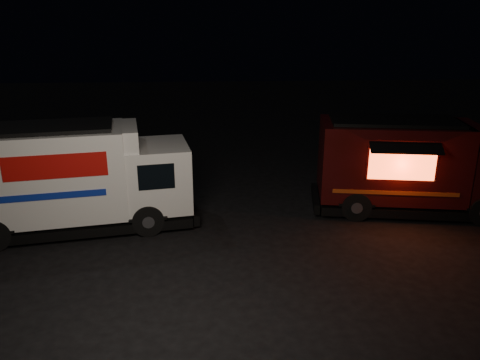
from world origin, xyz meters
TOP-DOWN VIEW (x-y plane):
  - ground at (0.00, 0.00)m, footprint 80.00×80.00m
  - white_truck at (-3.97, 2.38)m, footprint 7.60×3.67m
  - red_truck at (7.07, 3.08)m, footprint 7.10×3.59m

SIDE VIEW (x-z plane):
  - ground at x=0.00m, z-range 0.00..0.00m
  - red_truck at x=7.07m, z-range 0.00..3.15m
  - white_truck at x=-3.97m, z-range 0.00..3.30m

